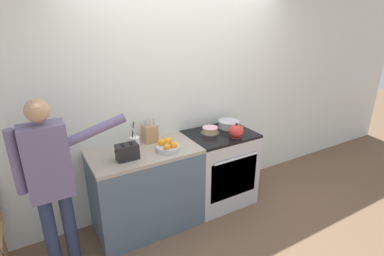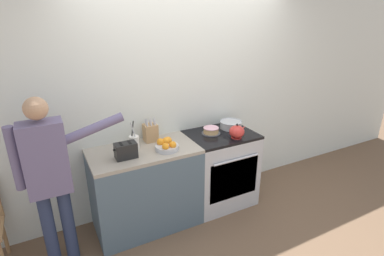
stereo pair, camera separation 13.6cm
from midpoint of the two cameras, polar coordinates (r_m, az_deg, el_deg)
name	(u,v)px [view 2 (the right image)]	position (r m, az deg, el deg)	size (l,w,h in m)	color
ground_plane	(212,220)	(3.56, 5.04, -17.09)	(16.00, 16.00, 0.00)	brown
wall_back	(187,96)	(3.45, 0.16, 6.09)	(8.00, 0.04, 2.60)	silver
counter_cabinet	(146,188)	(3.28, -7.57, -11.25)	(1.10, 0.60, 0.90)	#4C6070
stove_range	(220,168)	(3.65, 6.41, -7.64)	(0.77, 0.63, 0.90)	#B7BABF
layer_cake	(211,131)	(3.43, 4.77, -0.54)	(0.22, 0.22, 0.08)	#4C4C51
tea_kettle	(237,132)	(3.34, 9.71, -0.72)	(0.21, 0.17, 0.17)	red
mixing_bowl	(231,125)	(3.62, 8.47, 0.64)	(0.27, 0.27, 0.09)	#B7BABF
knife_block	(150,132)	(3.23, -6.73, -0.86)	(0.14, 0.13, 0.27)	tan
utensil_crock	(134,142)	(3.08, -9.71, -2.64)	(0.10, 0.10, 0.30)	silver
fruit_bowl	(167,145)	(3.03, -3.56, -3.32)	(0.24, 0.24, 0.11)	#B7BABF
toaster	(126,150)	(2.90, -11.18, -4.24)	(0.22, 0.12, 0.15)	black
person_baker	(49,172)	(2.76, -24.26, -7.67)	(0.92, 0.20, 1.60)	#283351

